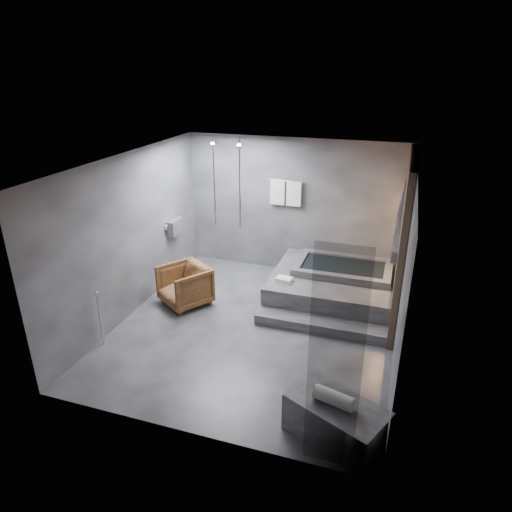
% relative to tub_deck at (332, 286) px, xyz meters
% --- Properties ---
extents(room, '(5.00, 5.04, 2.82)m').
position_rel_tub_deck_xyz_m(room, '(-0.65, -1.21, 1.48)').
color(room, '#2E2E31').
rests_on(room, ground).
extents(tub_deck, '(2.20, 2.00, 0.50)m').
position_rel_tub_deck_xyz_m(tub_deck, '(0.00, 0.00, 0.00)').
color(tub_deck, '#343336').
rests_on(tub_deck, ground).
extents(tub_step, '(2.20, 0.36, 0.18)m').
position_rel_tub_deck_xyz_m(tub_step, '(0.00, -1.18, -0.16)').
color(tub_step, '#343336').
rests_on(tub_step, ground).
extents(concrete_bench, '(1.30, 1.04, 0.51)m').
position_rel_tub_deck_xyz_m(concrete_bench, '(0.62, -3.48, 0.01)').
color(concrete_bench, '#313033').
rests_on(concrete_bench, ground).
extents(driftwood_chair, '(1.11, 1.12, 0.74)m').
position_rel_tub_deck_xyz_m(driftwood_chair, '(-2.54, -1.05, 0.12)').
color(driftwood_chair, '#3F230F').
rests_on(driftwood_chair, ground).
extents(rolled_towel, '(0.50, 0.29, 0.17)m').
position_rel_tub_deck_xyz_m(rolled_towel, '(0.57, -3.50, 0.35)').
color(rolled_towel, white).
rests_on(rolled_towel, concrete_bench).
extents(deck_towel, '(0.31, 0.25, 0.07)m').
position_rel_tub_deck_xyz_m(deck_towel, '(-0.79, -0.57, 0.29)').
color(deck_towel, white).
rests_on(deck_towel, tub_deck).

